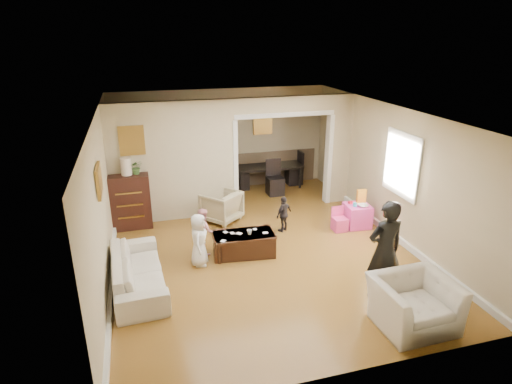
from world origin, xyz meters
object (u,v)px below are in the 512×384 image
object	(u,v)px
coffee_cup	(249,232)
child_kneel_b	(203,231)
armchair_front	(414,303)
cyan_cup	(355,205)
dresser	(130,201)
dining_table	(268,175)
armchair_back	(221,206)
adult_person	(385,251)
sofa	(138,271)
play_table	(357,216)
child_toddler	(284,214)
child_kneel_a	(199,240)
coffee_table	(244,244)
table_lamp	(126,166)

from	to	relation	value
coffee_cup	child_kneel_b	size ratio (longest dim) A/B	0.11
coffee_cup	child_kneel_b	xyz separation A→B (m)	(-0.80, 0.35, -0.03)
armchair_front	child_kneel_b	bearing A→B (deg)	128.80
coffee_cup	cyan_cup	world-z (taller)	cyan_cup
dresser	dining_table	size ratio (longest dim) A/B	0.66
armchair_back	adult_person	size ratio (longest dim) A/B	0.45
sofa	coffee_cup	world-z (taller)	sofa
play_table	dining_table	xyz separation A→B (m)	(-1.09, 2.95, 0.07)
dresser	child_kneel_b	size ratio (longest dim) A/B	1.33
cyan_cup	child_toddler	xyz separation A→B (m)	(-1.49, 0.25, -0.14)
armchair_back	adult_person	bearing A→B (deg)	76.84
coffee_cup	child_kneel_a	xyz separation A→B (m)	(-0.95, -0.10, 0.02)
armchair_back	child_kneel_b	world-z (taller)	child_kneel_b
armchair_back	play_table	distance (m)	2.94
coffee_cup	play_table	xyz separation A→B (m)	(2.54, 0.60, -0.22)
sofa	coffee_cup	xyz separation A→B (m)	(2.02, 0.56, 0.18)
cyan_cup	dining_table	world-z (taller)	dining_table
sofa	coffee_table	bearing A→B (deg)	-75.33
sofa	play_table	xyz separation A→B (m)	(4.56, 1.16, -0.05)
sofa	child_toddler	size ratio (longest dim) A/B	2.58
armchair_back	coffee_cup	bearing A→B (deg)	56.26
dresser	adult_person	world-z (taller)	adult_person
child_kneel_a	armchair_back	bearing A→B (deg)	-6.34
coffee_table	child_kneel_a	world-z (taller)	child_kneel_a
dresser	adult_person	bearing A→B (deg)	-45.27
sofa	child_kneel_a	distance (m)	1.18
child_toddler	armchair_back	bearing A→B (deg)	-70.88
child_toddler	dresser	bearing A→B (deg)	-52.95
cyan_cup	adult_person	distance (m)	2.57
armchair_front	cyan_cup	bearing A→B (deg)	75.30
sofa	play_table	distance (m)	4.70
sofa	child_kneel_b	world-z (taller)	child_kneel_b
armchair_front	adult_person	xyz separation A→B (m)	(-0.07, 0.73, 0.46)
armchair_back	play_table	xyz separation A→B (m)	(2.73, -1.08, -0.09)
child_kneel_b	child_toddler	world-z (taller)	child_kneel_b
child_kneel_a	sofa	bearing A→B (deg)	129.85
sofa	cyan_cup	xyz separation A→B (m)	(4.46, 1.11, 0.24)
armchair_front	dining_table	size ratio (longest dim) A/B	0.61
armchair_front	cyan_cup	world-z (taller)	armchair_front
cyan_cup	coffee_cup	bearing A→B (deg)	-167.24
armchair_front	dresser	size ratio (longest dim) A/B	0.92
dresser	table_lamp	size ratio (longest dim) A/B	3.24
table_lamp	coffee_table	xyz separation A→B (m)	(2.00, -1.84, -1.14)
adult_person	child_kneel_a	world-z (taller)	adult_person
coffee_table	adult_person	bearing A→B (deg)	-48.07
dining_table	adult_person	xyz separation A→B (m)	(0.17, -5.42, 0.50)
coffee_table	table_lamp	bearing A→B (deg)	137.38
sofa	play_table	world-z (taller)	sofa
armchair_front	child_kneel_a	bearing A→B (deg)	135.19
sofa	table_lamp	bearing A→B (deg)	-0.96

